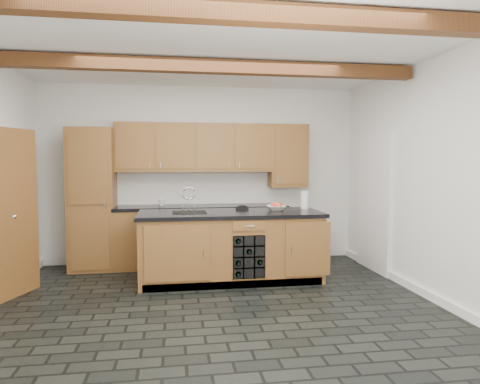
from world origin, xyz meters
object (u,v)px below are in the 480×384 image
(island, at_px, (231,246))
(paper_towel, at_px, (305,200))
(fruit_bowl, at_px, (276,208))
(kitchen_scale, at_px, (242,208))

(island, distance_m, paper_towel, 1.27)
(island, distance_m, fruit_bowl, 0.83)
(paper_towel, bearing_deg, island, -168.50)
(island, xyz_separation_m, paper_towel, (1.10, 0.22, 0.59))
(island, xyz_separation_m, kitchen_scale, (0.20, 0.27, 0.49))
(kitchen_scale, relative_size, paper_towel, 0.77)
(kitchen_scale, height_order, paper_towel, paper_towel)
(island, relative_size, kitchen_scale, 12.69)
(kitchen_scale, bearing_deg, paper_towel, 11.68)
(fruit_bowl, relative_size, paper_towel, 1.11)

